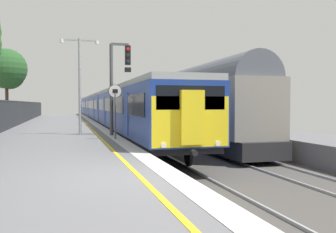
# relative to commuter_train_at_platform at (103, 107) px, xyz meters

# --- Properties ---
(ground) EXTENTS (17.40, 110.00, 1.21)m
(ground) POSITION_rel_commuter_train_at_platform_xyz_m (0.54, -33.52, -1.88)
(ground) COLOR slate
(commuter_train_at_platform) EXTENTS (2.83, 60.50, 3.81)m
(commuter_train_at_platform) POSITION_rel_commuter_train_at_platform_xyz_m (0.00, 0.00, 0.00)
(commuter_train_at_platform) COLOR navy
(commuter_train_at_platform) RESTS_ON ground
(freight_train_adjacent_track) EXTENTS (2.60, 56.93, 4.91)m
(freight_train_adjacent_track) POSITION_rel_commuter_train_at_platform_xyz_m (4.00, 0.42, 0.42)
(freight_train_adjacent_track) COLOR #232326
(freight_train_adjacent_track) RESTS_ON ground
(signal_gantry) EXTENTS (1.10, 0.24, 4.74)m
(signal_gantry) POSITION_rel_commuter_train_at_platform_xyz_m (-1.46, -22.48, 1.71)
(signal_gantry) COLOR #47474C
(signal_gantry) RESTS_ON ground
(speed_limit_sign) EXTENTS (0.59, 0.08, 2.49)m
(speed_limit_sign) POSITION_rel_commuter_train_at_platform_xyz_m (-1.85, -24.75, 0.33)
(speed_limit_sign) COLOR #59595B
(speed_limit_sign) RESTS_ON ground
(platform_lamp_mid) EXTENTS (2.00, 0.20, 5.05)m
(platform_lamp_mid) POSITION_rel_commuter_train_at_platform_xyz_m (-3.29, -21.57, 1.75)
(platform_lamp_mid) COLOR #93999E
(platform_lamp_mid) RESTS_ON ground
(background_tree_left) EXTENTS (4.23, 4.27, 7.45)m
(background_tree_left) POSITION_rel_commuter_train_at_platform_xyz_m (-9.96, 0.86, 3.90)
(background_tree_left) COLOR #473323
(background_tree_left) RESTS_ON ground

